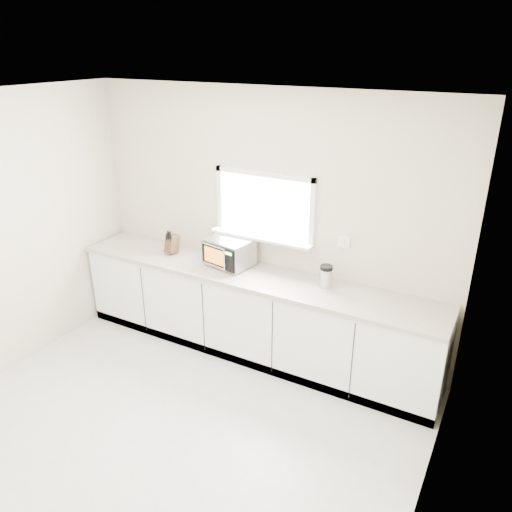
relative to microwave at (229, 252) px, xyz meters
The scene contains 8 objects.
ground 2.08m from the microwave, 80.62° to the right, with size 4.00×4.00×0.00m, color beige.
back_wall 0.48m from the microwave, 39.45° to the left, with size 4.00×0.17×2.70m.
cabinets 0.70m from the microwave, 11.12° to the right, with size 3.92×0.60×0.88m, color white.
countertop 0.34m from the microwave, 13.01° to the right, with size 3.92×0.64×0.04m, color #B4A294.
microwave is the anchor object (origin of this frame).
knife_block 0.72m from the microwave, behind, with size 0.09×0.19×0.28m.
cutting_board 0.31m from the microwave, 143.77° to the left, with size 0.27×0.27×0.02m, color #A4733F.
coffee_grinder 1.06m from the microwave, ahead, with size 0.14×0.14×0.22m.
Camera 1 is at (2.24, -2.26, 3.06)m, focal length 35.00 mm.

